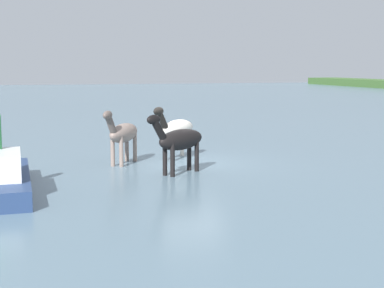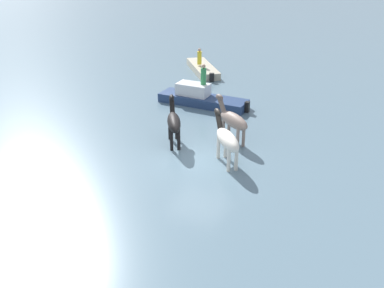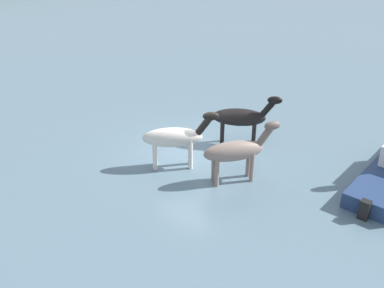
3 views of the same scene
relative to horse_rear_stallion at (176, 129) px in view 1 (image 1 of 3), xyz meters
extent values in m
plane|color=slate|center=(1.19, 0.16, -1.12)|extent=(180.20, 180.20, 0.00)
ellipsoid|color=silver|center=(-0.07, 0.07, 0.01)|extent=(1.86, 1.89, 0.69)
cylinder|color=silver|center=(0.48, -0.26, -0.56)|extent=(0.15, 0.15, 1.13)
cylinder|color=silver|center=(0.24, -0.49, -0.56)|extent=(0.15, 0.15, 1.13)
cylinder|color=silver|center=(-0.37, 0.62, -0.56)|extent=(0.15, 0.15, 1.13)
cylinder|color=silver|center=(-0.61, 0.39, -0.56)|extent=(0.15, 0.15, 1.13)
cylinder|color=black|center=(0.69, -0.71, 0.46)|extent=(0.61, 0.62, 0.75)
ellipsoid|color=black|center=(0.84, -0.87, 0.76)|extent=(0.56, 0.57, 0.30)
ellipsoid|color=gray|center=(0.53, -2.07, -0.01)|extent=(2.01, 1.61, 0.68)
cylinder|color=gray|center=(1.13, -2.27, -0.57)|extent=(0.15, 0.15, 1.11)
cylinder|color=gray|center=(0.94, -2.54, -0.57)|extent=(0.15, 0.15, 1.11)
cylinder|color=gray|center=(0.12, -1.60, -0.57)|extent=(0.15, 0.15, 1.11)
cylinder|color=gray|center=(-0.06, -1.88, -0.57)|extent=(0.15, 0.15, 1.11)
cylinder|color=#63544C|center=(1.42, -2.66, 0.43)|extent=(0.64, 0.53, 0.74)
ellipsoid|color=#63544C|center=(1.60, -2.78, 0.73)|extent=(0.59, 0.50, 0.30)
ellipsoid|color=black|center=(2.88, -0.59, -0.01)|extent=(1.62, 2.00, 0.68)
cylinder|color=black|center=(3.36, -1.00, -0.57)|extent=(0.15, 0.15, 1.11)
cylinder|color=black|center=(3.09, -1.18, -0.57)|extent=(0.15, 0.15, 1.11)
cylinder|color=black|center=(2.68, 0.00, -0.57)|extent=(0.15, 0.15, 1.11)
cylinder|color=black|center=(2.41, -0.18, -0.57)|extent=(0.15, 0.15, 1.11)
cylinder|color=black|center=(3.48, -1.48, 0.43)|extent=(0.54, 0.64, 0.74)
ellipsoid|color=black|center=(3.60, -1.65, 0.74)|extent=(0.50, 0.59, 0.30)
cube|color=navy|center=(4.09, -6.10, -0.94)|extent=(5.32, 1.58, 0.66)
cube|color=silver|center=(4.73, -6.09, -0.26)|extent=(1.92, 1.07, 0.70)
cube|color=black|center=(1.35, -6.15, -0.87)|extent=(0.25, 0.28, 0.71)
camera|label=1|loc=(20.47, -5.33, 2.36)|focal=53.03mm
camera|label=2|loc=(-5.72, 14.15, 7.02)|focal=37.61mm
camera|label=3|loc=(-9.49, -9.09, 6.38)|focal=40.15mm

